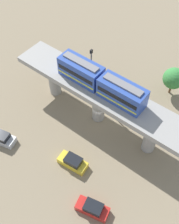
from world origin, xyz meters
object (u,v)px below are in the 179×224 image
at_px(train, 101,81).
at_px(parked_car_red, 93,208).
at_px(signal_post, 91,71).
at_px(parked_car_silver, 2,138).
at_px(parked_car_yellow, 73,162).
at_px(tree_near_viaduct, 174,78).

relative_size(train, parked_car_red, 3.01).
relative_size(parked_car_red, signal_post, 0.48).
relative_size(parked_car_red, parked_car_silver, 1.00).
distance_m(parked_car_yellow, signal_post, 14.49).
bearing_deg(parked_car_silver, tree_near_viaduct, 133.99).
height_order(train, parked_car_silver, train).
xyz_separation_m(train, parked_car_yellow, (8.86, 2.02, -7.61)).
height_order(parked_car_red, parked_car_yellow, same).
relative_size(tree_near_viaduct, signal_post, 0.55).
relative_size(parked_car_yellow, signal_post, 0.46).
distance_m(train, signal_post, 6.29).
xyz_separation_m(parked_car_yellow, tree_near_viaduct, (-20.71, 4.14, 2.62)).
distance_m(parked_car_silver, signal_post, 16.98).
xyz_separation_m(parked_car_red, signal_post, (-15.69, -12.42, 4.49)).
distance_m(train, parked_car_silver, 16.99).
distance_m(parked_car_silver, parked_car_yellow, 11.45).
relative_size(parked_car_red, tree_near_viaduct, 0.87).
bearing_deg(tree_near_viaduct, parked_car_yellow, -11.30).
bearing_deg(parked_car_yellow, parked_car_red, 54.13).
bearing_deg(tree_near_viaduct, train, -27.44).
bearing_deg(signal_post, train, 51.49).
bearing_deg(parked_car_silver, signal_post, 149.49).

